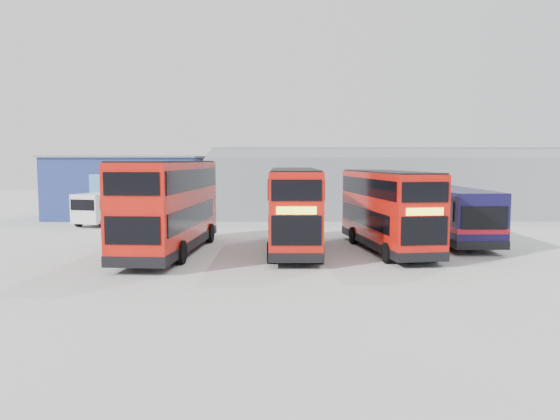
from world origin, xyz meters
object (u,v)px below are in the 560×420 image
object	(u,v)px
single_decker_blue	(447,214)
double_decker_right	(387,211)
double_decker_centre	(294,210)
maintenance_shed	(385,185)
double_decker_left	(170,208)
panel_van	(106,207)
office_block	(130,186)

from	to	relation	value
single_decker_blue	double_decker_right	bearing A→B (deg)	41.23
double_decker_centre	single_decker_blue	size ratio (longest dim) A/B	0.88
double_decker_right	single_decker_blue	size ratio (longest dim) A/B	0.87
maintenance_shed	double_decker_left	distance (m)	25.35
maintenance_shed	single_decker_blue	world-z (taller)	maintenance_shed
maintenance_shed	single_decker_blue	distance (m)	15.78
single_decker_blue	panel_van	xyz separation A→B (m)	(-22.83, 8.05, -0.23)
double_decker_centre	single_decker_blue	distance (m)	10.08
panel_van	double_decker_right	bearing A→B (deg)	-14.03
single_decker_blue	double_decker_left	bearing A→B (deg)	16.08
maintenance_shed	double_decker_centre	world-z (taller)	maintenance_shed
double_decker_right	panel_van	xyz separation A→B (m)	(-18.47, 11.93, -0.77)
double_decker_centre	double_decker_right	distance (m)	4.92
double_decker_centre	single_decker_blue	world-z (taller)	double_decker_centre
office_block	double_decker_left	size ratio (longest dim) A/B	1.08
maintenance_shed	double_decker_centre	xyz separation A→B (m)	(-8.70, -19.62, -0.45)
double_decker_left	double_decker_right	size ratio (longest dim) A/B	1.12
office_block	maintenance_shed	bearing A→B (deg)	5.21
double_decker_right	panel_van	world-z (taller)	double_decker_right
double_decker_centre	double_decker_right	xyz separation A→B (m)	(4.92, 0.01, -0.06)
office_block	double_decker_centre	distance (m)	22.08
double_decker_left	panel_van	size ratio (longest dim) A/B	1.96
double_decker_left	double_decker_centre	size ratio (longest dim) A/B	1.11
panel_van	double_decker_centre	bearing A→B (deg)	-22.56
office_block	maintenance_shed	xyz separation A→B (m)	(22.00, 2.01, 0.02)
double_decker_right	panel_van	bearing A→B (deg)	139.94
double_decker_centre	double_decker_right	size ratio (longest dim) A/B	1.01
office_block	double_decker_right	bearing A→B (deg)	-44.00
double_decker_right	single_decker_blue	xyz separation A→B (m)	(4.36, 3.88, -0.53)
maintenance_shed	double_decker_right	xyz separation A→B (m)	(-3.77, -19.61, -0.51)
maintenance_shed	single_decker_blue	xyz separation A→B (m)	(0.58, -15.73, -1.04)
double_decker_right	double_decker_left	bearing A→B (deg)	176.69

